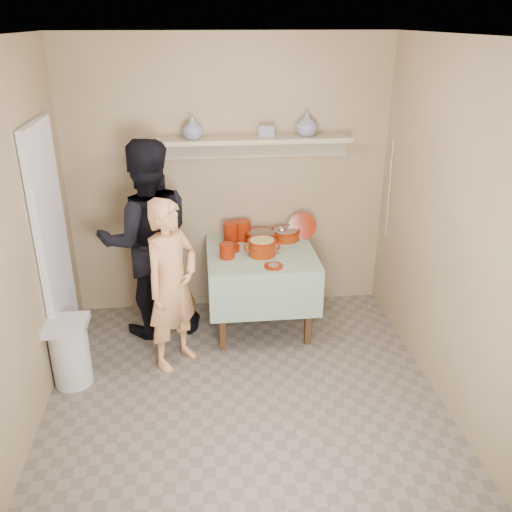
{
  "coord_description": "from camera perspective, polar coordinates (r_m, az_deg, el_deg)",
  "views": [
    {
      "loc": [
        -0.27,
        -3.19,
        2.7
      ],
      "look_at": [
        0.15,
        0.75,
        0.95
      ],
      "focal_mm": 38.0,
      "sensor_mm": 36.0,
      "label": 1
    }
  ],
  "objects": [
    {
      "name": "serving_table",
      "position": [
        4.94,
        0.5,
        -0.75
      ],
      "size": [
        0.97,
        0.97,
        0.76
      ],
      "color": "#4C2D16",
      "rests_on": "ground"
    },
    {
      "name": "ceramic_box",
      "position": [
        4.94,
        1.19,
        13.01
      ],
      "size": [
        0.16,
        0.14,
        0.1
      ],
      "primitive_type": "cube",
      "rotation": [
        0.0,
        0.0,
        -0.29
      ],
      "color": "navy",
      "rests_on": "wall_shelf"
    },
    {
      "name": "propped_lid",
      "position": [
        5.17,
        4.88,
        3.16
      ],
      "size": [
        0.27,
        0.13,
        0.26
      ],
      "primitive_type": "cylinder",
      "rotation": [
        1.26,
        0.0,
        -0.1
      ],
      "color": "#721403",
      "rests_on": "serving_table"
    },
    {
      "name": "ladle",
      "position": [
        5.09,
        2.77,
        2.75
      ],
      "size": [
        0.08,
        0.26,
        0.19
      ],
      "color": "silver",
      "rests_on": "cazuela_meat_b"
    },
    {
      "name": "cazuela_meat_b",
      "position": [
        5.14,
        3.11,
        2.36
      ],
      "size": [
        0.28,
        0.28,
        0.1
      ],
      "color": "#6C1B04",
      "rests_on": "serving_table"
    },
    {
      "name": "person_helper",
      "position": [
        4.87,
        -11.32,
        1.64
      ],
      "size": [
        0.99,
        0.84,
        1.8
      ],
      "primitive_type": "imported",
      "rotation": [
        0.0,
        0.0,
        -2.95
      ],
      "color": "black",
      "rests_on": "ground"
    },
    {
      "name": "empty_bowl",
      "position": [
        4.91,
        -2.69,
        0.85
      ],
      "size": [
        0.16,
        0.16,
        0.05
      ],
      "primitive_type": "cylinder",
      "color": "#721403",
      "rests_on": "serving_table"
    },
    {
      "name": "plate_stack_b",
      "position": [
        5.13,
        -1.41,
        2.73
      ],
      "size": [
        0.15,
        0.15,
        0.19
      ],
      "primitive_type": "cylinder",
      "color": "#721403",
      "rests_on": "serving_table"
    },
    {
      "name": "vase_left",
      "position": [
        4.87,
        -6.68,
        13.23
      ],
      "size": [
        0.26,
        0.26,
        0.19
      ],
      "primitive_type": "imported",
      "rotation": [
        0.0,
        0.0,
        0.7
      ],
      "color": "navy",
      "rests_on": "wall_shelf"
    },
    {
      "name": "tile_panel",
      "position": [
        4.63,
        -20.53,
        0.7
      ],
      "size": [
        0.06,
        0.7,
        2.0
      ],
      "primitive_type": "cube",
      "color": "silver",
      "rests_on": "ground"
    },
    {
      "name": "front_plate",
      "position": [
        4.58,
        1.85,
        -1.05
      ],
      "size": [
        0.16,
        0.16,
        0.03
      ],
      "color": "#721403",
      "rests_on": "serving_table"
    },
    {
      "name": "wall_shelf",
      "position": [
        4.97,
        -0.55,
        11.92
      ],
      "size": [
        1.8,
        0.25,
        0.21
      ],
      "color": "tan",
      "rests_on": "room_shell"
    },
    {
      "name": "bowl_stack",
      "position": [
        4.74,
        -3.06,
        0.55
      ],
      "size": [
        0.13,
        0.13,
        0.13
      ],
      "primitive_type": "cylinder",
      "color": "#721403",
      "rests_on": "serving_table"
    },
    {
      "name": "plate_stack_a",
      "position": [
        5.08,
        -2.68,
        2.51
      ],
      "size": [
        0.14,
        0.14,
        0.19
      ],
      "primitive_type": "cylinder",
      "color": "#721403",
      "rests_on": "serving_table"
    },
    {
      "name": "ground",
      "position": [
        4.18,
        -0.99,
        -16.34
      ],
      "size": [
        3.5,
        3.5,
        0.0
      ],
      "primitive_type": "plane",
      "color": "#75695C",
      "rests_on": "ground"
    },
    {
      "name": "electrical_cord",
      "position": [
        5.19,
        13.87,
        6.91
      ],
      "size": [
        0.01,
        0.05,
        0.9
      ],
      "color": "silver",
      "rests_on": "wall_shelf"
    },
    {
      "name": "cazuela_rice",
      "position": [
        4.78,
        0.63,
        1.05
      ],
      "size": [
        0.33,
        0.25,
        0.14
      ],
      "color": "#6C1B04",
      "rests_on": "serving_table"
    },
    {
      "name": "room_shell",
      "position": [
        3.38,
        -1.18,
        5.04
      ],
      "size": [
        3.04,
        3.54,
        2.62
      ],
      "color": "tan",
      "rests_on": "ground"
    },
    {
      "name": "vase_right",
      "position": [
        5.0,
        5.36,
        13.66
      ],
      "size": [
        0.21,
        0.21,
        0.21
      ],
      "primitive_type": "imported",
      "rotation": [
        0.0,
        0.0,
        0.04
      ],
      "color": "navy",
      "rests_on": "wall_shelf"
    },
    {
      "name": "cazuela_meat_a",
      "position": [
        5.08,
        0.59,
        2.11
      ],
      "size": [
        0.3,
        0.3,
        0.1
      ],
      "color": "#6C1B04",
      "rests_on": "serving_table"
    },
    {
      "name": "trash_bin",
      "position": [
        4.57,
        -18.98,
        -9.55
      ],
      "size": [
        0.32,
        0.32,
        0.56
      ],
      "color": "silver",
      "rests_on": "ground"
    },
    {
      "name": "person_cook",
      "position": [
        4.41,
        -8.82,
        -3.04
      ],
      "size": [
        0.61,
        0.62,
        1.45
      ],
      "primitive_type": "imported",
      "rotation": [
        0.0,
        0.0,
        0.82
      ],
      "color": "tan",
      "rests_on": "ground"
    }
  ]
}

